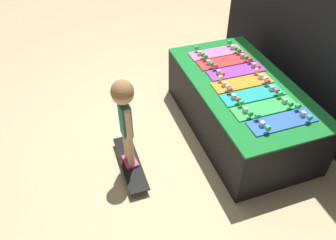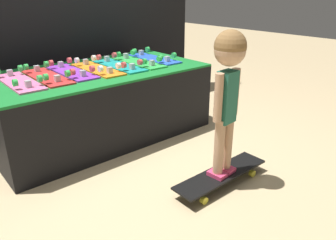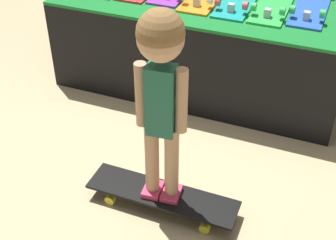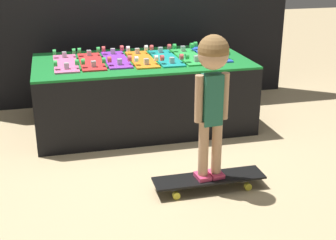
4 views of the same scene
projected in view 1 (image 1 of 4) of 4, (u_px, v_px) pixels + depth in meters
ground_plane at (184, 139)px, 3.76m from camera, size 16.00×16.00×0.00m
back_wall at (322, 23)px, 3.34m from camera, size 3.60×0.10×2.38m
display_rack at (239, 106)px, 3.72m from camera, size 1.94×1.03×0.64m
skateboard_pink_on_rack at (216, 52)px, 3.98m from camera, size 0.21×0.66×0.09m
skateboard_red_on_rack at (225, 61)px, 3.82m from camera, size 0.21×0.66×0.09m
skateboard_purple_on_rack at (236, 70)px, 3.66m from camera, size 0.21×0.66×0.09m
skateboard_orange_on_rack at (242, 82)px, 3.49m from camera, size 0.21×0.66×0.09m
skateboard_teal_on_rack at (253, 94)px, 3.33m from camera, size 0.21×0.66×0.09m
skateboard_green_on_rack at (265, 107)px, 3.17m from camera, size 0.21×0.66×0.09m
skateboard_blue_on_rack at (282, 121)px, 3.02m from camera, size 0.21×0.66×0.09m
skateboard_on_floor at (130, 163)px, 3.39m from camera, size 0.79×0.20×0.09m
child at (124, 109)px, 2.92m from camera, size 0.24×0.20×1.01m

